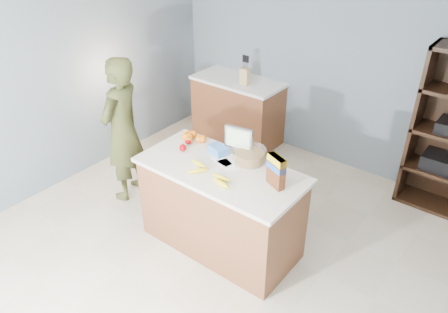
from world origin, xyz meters
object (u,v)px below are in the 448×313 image
Objects in this scene: counter_peninsula at (221,211)px; person at (123,130)px; tv at (239,139)px; cereal_box at (276,169)px.

person is at bearing 178.41° from counter_peninsula.
cereal_box reaches higher than tv.
counter_peninsula is 0.71m from tv.
cereal_box is at bearing -22.55° from tv.
cereal_box is at bearing 75.59° from person.
tv is (1.38, 0.26, 0.23)m from person.
counter_peninsula is at bearing -172.54° from cereal_box.
cereal_box is (0.56, -0.23, 0.01)m from tv.
tv is at bearing 157.45° from cereal_box.
counter_peninsula is 1.46m from person.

